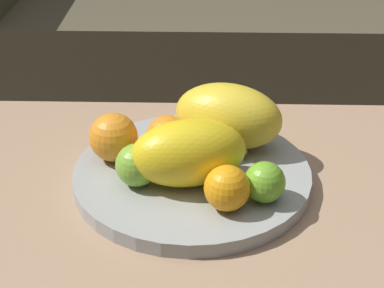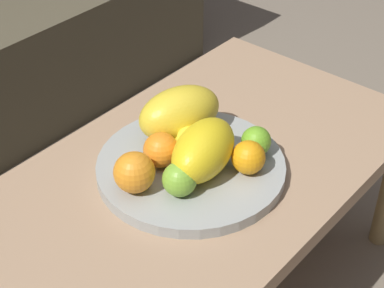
{
  "view_description": "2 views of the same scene",
  "coord_description": "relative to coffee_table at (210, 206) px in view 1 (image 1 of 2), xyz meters",
  "views": [
    {
      "loc": [
        -0.01,
        -0.87,
        1.0
      ],
      "look_at": [
        -0.03,
        -0.0,
        0.49
      ],
      "focal_mm": 58.38,
      "sensor_mm": 36.0,
      "label": 1
    },
    {
      "loc": [
        -0.82,
        -0.67,
        1.27
      ],
      "look_at": [
        -0.03,
        -0.0,
        0.49
      ],
      "focal_mm": 59.85,
      "sensor_mm": 36.0,
      "label": 2
    }
  ],
  "objects": [
    {
      "name": "orange_front",
      "position": [
        -0.16,
        0.03,
        0.11
      ],
      "size": [
        0.08,
        0.08,
        0.08
      ],
      "primitive_type": "sphere",
      "color": "orange",
      "rests_on": "fruit_bowl"
    },
    {
      "name": "couch",
      "position": [
        0.1,
        1.17,
        -0.06
      ],
      "size": [
        1.7,
        0.7,
        0.9
      ],
      "color": "#4A4331",
      "rests_on": "ground_plane"
    },
    {
      "name": "fruit_bowl",
      "position": [
        -0.03,
        -0.0,
        0.06
      ],
      "size": [
        0.39,
        0.39,
        0.03
      ],
      "primitive_type": "cylinder",
      "color": "#9A9E9A",
      "rests_on": "coffee_table"
    },
    {
      "name": "apple_left",
      "position": [
        0.08,
        -0.08,
        0.11
      ],
      "size": [
        0.06,
        0.06,
        0.06
      ],
      "primitive_type": "sphere",
      "color": "#68A826",
      "rests_on": "fruit_bowl"
    },
    {
      "name": "apple_front",
      "position": [
        -0.12,
        -0.04,
        0.11
      ],
      "size": [
        0.07,
        0.07,
        0.07
      ],
      "primitive_type": "sphere",
      "color": "#77AF32",
      "rests_on": "fruit_bowl"
    },
    {
      "name": "melon_large_front",
      "position": [
        -0.04,
        -0.04,
        0.13
      ],
      "size": [
        0.2,
        0.14,
        0.11
      ],
      "primitive_type": "ellipsoid",
      "rotation": [
        0.0,
        0.0,
        0.22
      ],
      "color": "yellow",
      "rests_on": "fruit_bowl"
    },
    {
      "name": "melon_smaller_beside",
      "position": [
        0.03,
        0.08,
        0.13
      ],
      "size": [
        0.21,
        0.17,
        0.11
      ],
      "primitive_type": "ellipsoid",
      "rotation": [
        0.0,
        0.0,
        -0.31
      ],
      "color": "gold",
      "rests_on": "fruit_bowl"
    },
    {
      "name": "orange_right",
      "position": [
        -0.07,
        0.04,
        0.11
      ],
      "size": [
        0.07,
        0.07,
        0.07
      ],
      "primitive_type": "sphere",
      "color": "orange",
      "rests_on": "fruit_bowl"
    },
    {
      "name": "coffee_table",
      "position": [
        0.0,
        0.0,
        0.0
      ],
      "size": [
        1.01,
        0.59,
        0.42
      ],
      "color": "#A28061",
      "rests_on": "ground_plane"
    },
    {
      "name": "banana_bunch",
      "position": [
        -0.0,
        0.04,
        0.1
      ],
      "size": [
        0.18,
        0.14,
        0.06
      ],
      "color": "yellow",
      "rests_on": "fruit_bowl"
    },
    {
      "name": "orange_left",
      "position": [
        0.02,
        -0.11,
        0.11
      ],
      "size": [
        0.07,
        0.07,
        0.07
      ],
      "primitive_type": "sphere",
      "color": "orange",
      "rests_on": "fruit_bowl"
    }
  ]
}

